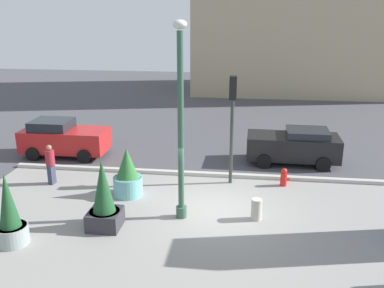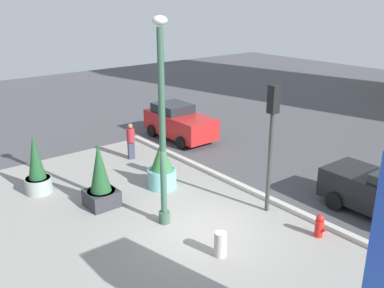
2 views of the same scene
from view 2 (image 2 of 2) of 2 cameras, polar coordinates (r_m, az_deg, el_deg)
name	(u,v)px [view 2 (image 2 of 2)]	position (r m, az deg, el deg)	size (l,w,h in m)	color
ground_plane	(283,193)	(16.41, 12.05, -6.47)	(60.00, 60.00, 0.00)	#47474C
plaza_pavement	(149,250)	(12.83, -5.81, -13.95)	(18.00, 10.00, 0.02)	gray
curb_strip	(267,198)	(15.76, 10.02, -7.13)	(18.00, 0.24, 0.16)	#B7B2A8
lamp_post	(162,130)	(12.88, -3.99, 1.86)	(0.44, 0.44, 6.49)	#335642
potted_plant_curbside	(100,180)	(15.07, -12.16, -4.78)	(1.03, 1.03, 2.33)	#2D2D33
potted_plant_mid_plaza	(162,168)	(16.26, -4.06, -3.21)	(1.10, 1.10, 1.88)	#6BB2B2
potted_plant_near_right	(37,170)	(16.76, -20.04, -3.32)	(0.98, 0.98, 2.28)	gray
fire_hydrant	(319,226)	(13.77, 16.67, -10.44)	(0.36, 0.26, 0.75)	red
concrete_bollard	(220,244)	(12.35, 3.82, -13.24)	(0.36, 0.36, 0.75)	#B2ADA3
traffic_light_corner	(272,128)	(13.95, 10.63, 2.06)	(0.28, 0.42, 4.37)	#333833
car_curb_east	(179,122)	(21.81, -1.75, 2.92)	(4.03, 2.01, 1.75)	red
pedestrian_crossing	(131,140)	(19.22, -8.19, 0.60)	(0.43, 0.43, 1.66)	#33384C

